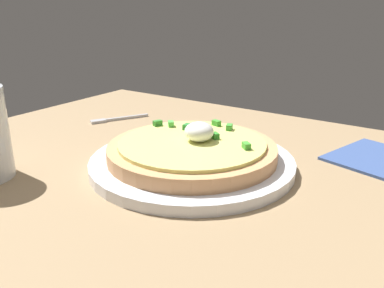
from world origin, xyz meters
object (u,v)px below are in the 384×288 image
object	(u,v)px
pizza	(192,149)
fork	(115,119)
plate	(192,163)
napkin	(384,160)

from	to	relation	value
pizza	fork	bearing A→B (deg)	-23.51
plate	napkin	world-z (taller)	plate
plate	pizza	xyz separation A→B (cm)	(-0.01, -0.05, 1.94)
pizza	napkin	distance (cm)	27.38
plate	fork	size ratio (longest dim) A/B	2.69
plate	napkin	distance (cm)	27.31
plate	napkin	xyz separation A→B (cm)	(-21.30, -17.09, -0.52)
napkin	fork	bearing A→B (deg)	7.49
pizza	fork	xyz separation A→B (cm)	(25.14, -10.94, -2.41)
pizza	napkin	bearing A→B (deg)	-141.32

